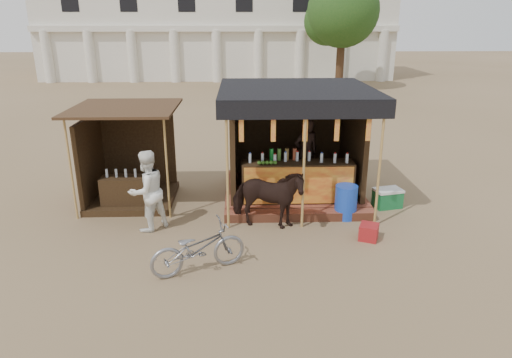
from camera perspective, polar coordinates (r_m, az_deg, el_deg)
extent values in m
plane|color=#846B4C|center=(8.62, 0.36, -10.47)|extent=(120.00, 120.00, 0.00)
cube|color=brown|center=(11.82, 4.55, -1.44)|extent=(3.40, 2.80, 0.22)
cube|color=brown|center=(10.40, 5.47, -4.51)|extent=(3.40, 0.35, 0.20)
cube|color=#372614|center=(10.73, 5.18, -0.31)|extent=(2.60, 0.55, 0.95)
cube|color=red|center=(10.46, 5.36, -0.83)|extent=(2.50, 0.02, 0.88)
cube|color=#372614|center=(12.62, 4.09, 6.37)|extent=(3.00, 0.12, 2.50)
cube|color=#372614|center=(11.34, -2.86, 4.91)|extent=(0.12, 2.50, 2.50)
cube|color=#372614|center=(11.67, 12.09, 4.93)|extent=(0.12, 2.50, 2.50)
cube|color=black|center=(10.97, 5.03, 11.20)|extent=(3.60, 3.60, 0.06)
cube|color=black|center=(9.25, 6.29, 8.53)|extent=(3.60, 0.06, 0.36)
cylinder|color=tan|center=(9.49, -3.61, 1.43)|extent=(0.06, 0.06, 2.75)
cylinder|color=tan|center=(9.57, 6.00, 1.52)|extent=(0.06, 0.06, 2.75)
cylinder|color=tan|center=(9.92, 15.20, 1.57)|extent=(0.06, 0.06, 2.75)
cube|color=red|center=(9.27, -1.86, 6.31)|extent=(0.10, 0.02, 0.55)
cube|color=red|center=(9.29, 2.18, 6.34)|extent=(0.10, 0.02, 0.55)
cube|color=red|center=(9.36, 6.18, 6.34)|extent=(0.10, 0.02, 0.55)
cube|color=red|center=(9.47, 10.10, 6.31)|extent=(0.10, 0.02, 0.55)
cube|color=red|center=(9.62, 13.91, 6.25)|extent=(0.10, 0.02, 0.55)
imported|color=black|center=(11.65, 6.25, 3.27)|extent=(0.73, 0.58, 1.74)
cube|color=#372614|center=(11.79, -15.01, -2.30)|extent=(2.00, 2.00, 0.15)
cube|color=#372614|center=(12.37, -14.46, 3.53)|extent=(1.90, 0.10, 2.10)
cube|color=#372614|center=(11.74, -19.94, 2.13)|extent=(0.10, 1.90, 2.10)
cube|color=#472D19|center=(11.09, -16.14, 8.52)|extent=(2.40, 2.40, 0.06)
cylinder|color=tan|center=(10.79, -22.14, 1.10)|extent=(0.05, 0.05, 2.35)
cylinder|color=tan|center=(10.25, -11.07, 1.29)|extent=(0.05, 0.05, 2.35)
cube|color=#372614|center=(11.22, -15.70, -1.69)|extent=(1.20, 0.50, 0.80)
imported|color=black|center=(9.72, 1.41, -2.47)|extent=(1.73, 1.07, 1.35)
imported|color=gray|center=(8.22, -7.25, -8.58)|extent=(1.84, 1.22, 0.91)
imported|color=white|center=(9.86, -13.45, -1.46)|extent=(1.07, 1.07, 1.75)
cylinder|color=blue|center=(10.51, 11.17, -2.83)|extent=(0.65, 0.65, 0.77)
cube|color=maroon|center=(9.70, 13.91, -6.45)|extent=(0.48, 0.49, 0.32)
cube|color=#176934|center=(11.42, 16.10, -2.43)|extent=(0.70, 0.55, 0.40)
cube|color=white|center=(11.34, 16.21, -1.35)|extent=(0.72, 0.58, 0.06)
cube|color=silver|center=(37.52, -4.75, 18.78)|extent=(26.00, 7.00, 8.00)
cube|color=silver|center=(33.93, -5.02, 18.23)|extent=(26.00, 0.50, 0.40)
cylinder|color=silver|center=(36.63, -24.60, 13.72)|extent=(0.70, 0.70, 3.60)
cylinder|color=silver|center=(35.62, -20.01, 14.17)|extent=(0.70, 0.70, 3.60)
cylinder|color=silver|center=(34.83, -15.16, 14.55)|extent=(0.70, 0.70, 3.60)
cylinder|color=silver|center=(34.29, -10.11, 14.84)|extent=(0.70, 0.70, 3.60)
cylinder|color=silver|center=(34.01, -4.93, 15.03)|extent=(0.70, 0.70, 3.60)
cylinder|color=silver|center=(34.00, 0.31, 15.09)|extent=(0.70, 0.70, 3.60)
cylinder|color=silver|center=(34.24, 5.51, 15.04)|extent=(0.70, 0.70, 3.60)
cylinder|color=silver|center=(34.75, 10.59, 14.87)|extent=(0.70, 0.70, 3.60)
cylinder|color=silver|center=(35.50, 15.49, 14.60)|extent=(0.70, 0.70, 3.60)
cylinder|color=#382314|center=(30.23, 10.48, 14.64)|extent=(0.50, 0.50, 4.00)
sphere|color=#2F4F1B|center=(30.15, 10.82, 19.95)|extent=(4.40, 4.40, 4.40)
sphere|color=#2F4F1B|center=(30.58, 8.95, 18.91)|extent=(2.99, 2.99, 2.99)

